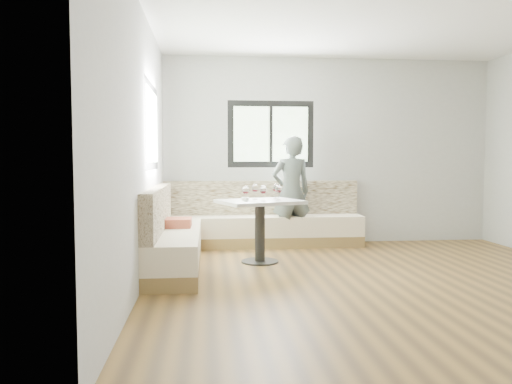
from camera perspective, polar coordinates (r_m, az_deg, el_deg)
room at (r=5.36m, az=13.83°, el=5.14°), size 5.01×5.01×2.81m
banquette at (r=6.68m, az=-3.25°, el=-4.35°), size 2.90×2.80×0.95m
table at (r=6.13m, az=0.44°, el=-2.73°), size 1.13×1.01×0.77m
person at (r=7.21m, az=4.04°, el=0.01°), size 0.65×0.48×1.61m
olive_ramekin at (r=6.08m, az=-1.25°, el=-0.78°), size 0.09×0.09×0.04m
wine_glass_a at (r=5.87m, az=-1.19°, el=0.18°), size 0.09×0.09×0.19m
wine_glass_b at (r=5.92m, az=0.83°, el=0.21°), size 0.09×0.09×0.19m
wine_glass_c at (r=6.08m, az=2.58°, el=0.30°), size 0.09×0.09×0.19m
wine_glass_d at (r=6.21m, az=-0.12°, el=0.37°), size 0.09×0.09×0.19m
wine_glass_e at (r=6.33m, az=2.28°, el=0.44°), size 0.09×0.09×0.19m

